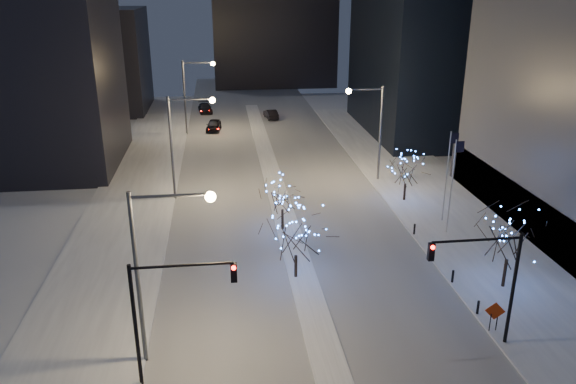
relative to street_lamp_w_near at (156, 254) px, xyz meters
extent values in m
plane|color=white|center=(8.94, -2.00, -6.50)|extent=(160.00, 160.00, 0.00)
cube|color=#ABB0BA|center=(8.94, 33.00, -6.49)|extent=(20.00, 130.00, 0.02)
cube|color=white|center=(8.94, 28.00, -6.42)|extent=(2.00, 80.00, 0.15)
cube|color=white|center=(23.94, 18.00, -6.42)|extent=(10.00, 90.00, 0.15)
cube|color=white|center=(-5.06, 18.00, -6.42)|extent=(8.00, 90.00, 0.15)
cube|color=black|center=(-19.06, 38.00, 5.50)|extent=(22.00, 18.00, 24.00)
cube|color=black|center=(-17.06, 68.00, 1.50)|extent=(18.00, 16.00, 16.00)
cylinder|color=#595E66|center=(-1.06, 0.00, -1.50)|extent=(0.24, 0.24, 10.00)
cylinder|color=#595E66|center=(0.94, 0.00, 3.20)|extent=(4.00, 0.16, 0.16)
sphere|color=#F0B778|center=(2.94, 0.00, 3.05)|extent=(0.56, 0.56, 0.56)
cylinder|color=#595E66|center=(-1.06, 25.00, -1.50)|extent=(0.24, 0.24, 10.00)
cylinder|color=#595E66|center=(0.94, 25.00, 3.20)|extent=(4.00, 0.16, 0.16)
sphere|color=#F0B778|center=(2.94, 25.00, 3.05)|extent=(0.56, 0.56, 0.56)
cylinder|color=#595E66|center=(-1.06, 50.00, -1.50)|extent=(0.24, 0.24, 10.00)
cylinder|color=#595E66|center=(0.94, 50.00, 3.20)|extent=(4.00, 0.16, 0.16)
sphere|color=#F0B778|center=(2.94, 50.00, 3.05)|extent=(0.56, 0.56, 0.56)
cylinder|color=#595E66|center=(19.94, 28.00, -1.50)|extent=(0.24, 0.24, 10.00)
cylinder|color=#595E66|center=(18.19, 28.00, 3.20)|extent=(3.50, 0.16, 0.16)
sphere|color=#F0B778|center=(16.44, 28.00, 3.05)|extent=(0.56, 0.56, 0.56)
cylinder|color=black|center=(-1.06, -2.00, -3.00)|extent=(0.20, 0.20, 7.00)
cylinder|color=black|center=(1.44, -2.00, 0.30)|extent=(5.00, 0.14, 0.14)
cube|color=black|center=(3.94, -2.00, -0.25)|extent=(0.32, 0.28, 1.00)
sphere|color=#FF0C05|center=(3.94, -2.18, 0.10)|extent=(0.22, 0.22, 0.22)
cylinder|color=black|center=(19.44, -1.00, -3.00)|extent=(0.20, 0.20, 7.00)
cylinder|color=black|center=(16.94, -1.00, 0.30)|extent=(5.00, 0.14, 0.14)
cube|color=black|center=(14.44, -1.00, -0.25)|extent=(0.32, 0.28, 1.00)
sphere|color=#FF0C05|center=(14.44, -1.18, 0.10)|extent=(0.22, 0.22, 0.22)
cylinder|color=silver|center=(21.94, 14.00, -2.35)|extent=(0.10, 0.10, 8.00)
cube|color=black|center=(22.29, 14.00, 1.05)|extent=(0.70, 0.03, 0.90)
cylinder|color=silver|center=(22.54, 16.50, -2.35)|extent=(0.10, 0.10, 8.00)
cube|color=black|center=(22.89, 16.50, 1.05)|extent=(0.70, 0.03, 0.90)
cylinder|color=black|center=(19.14, 2.00, -5.90)|extent=(0.16, 0.16, 0.90)
cylinder|color=black|center=(19.14, 6.00, -5.90)|extent=(0.16, 0.16, 0.90)
cylinder|color=black|center=(19.14, 10.00, -5.90)|extent=(0.16, 0.16, 0.90)
cylinder|color=black|center=(19.14, 14.00, -5.90)|extent=(0.16, 0.16, 0.90)
imported|color=black|center=(2.63, 51.60, -5.72)|extent=(2.42, 4.76, 1.55)
imported|color=black|center=(11.38, 58.06, -5.79)|extent=(2.12, 4.47, 1.42)
imported|color=black|center=(1.27, 63.62, -5.78)|extent=(2.56, 5.12, 1.43)
cylinder|color=black|center=(8.44, 8.12, -5.53)|extent=(0.22, 0.22, 1.64)
cylinder|color=black|center=(8.44, 16.40, -5.48)|extent=(0.22, 0.22, 1.75)
cylinder|color=black|center=(22.38, 5.06, -5.35)|extent=(0.22, 0.22, 2.01)
cylinder|color=black|center=(20.80, 21.73, -5.55)|extent=(0.22, 0.22, 1.60)
cylinder|color=black|center=(19.03, 0.15, -5.78)|extent=(0.06, 0.06, 1.14)
cylinder|color=black|center=(19.45, 0.15, -5.78)|extent=(0.06, 0.06, 1.14)
cube|color=red|center=(19.24, 0.15, -5.00)|extent=(1.15, 0.34, 1.17)
camera|label=1|loc=(3.60, -26.69, 13.18)|focal=35.00mm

